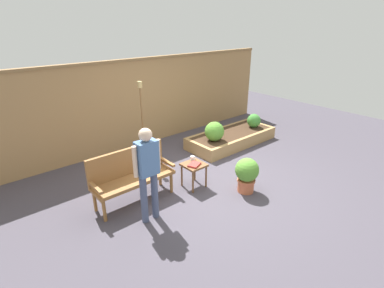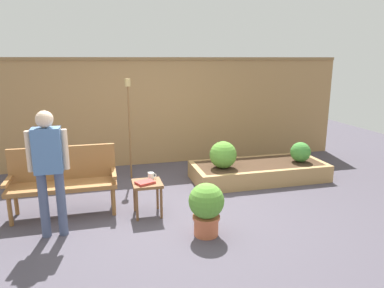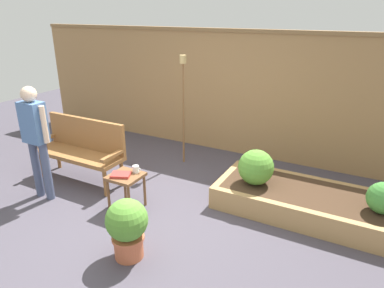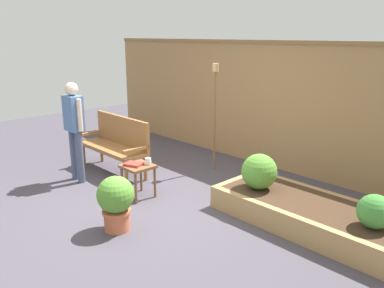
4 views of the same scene
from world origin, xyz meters
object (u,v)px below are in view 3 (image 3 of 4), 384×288
(garden_bench, at_px, (82,145))
(cup_on_table, at_px, (136,169))
(potted_boxwood, at_px, (127,226))
(shrub_far_corner, at_px, (383,198))
(side_table, at_px, (126,181))
(person_by_bench, at_px, (35,134))
(tiki_torch, at_px, (183,92))
(shrub_near_bench, at_px, (256,167))
(book_on_table, at_px, (121,175))

(garden_bench, height_order, cup_on_table, garden_bench)
(garden_bench, distance_m, cup_on_table, 1.22)
(potted_boxwood, height_order, shrub_far_corner, potted_boxwood)
(side_table, bearing_deg, shrub_far_corner, 17.23)
(shrub_far_corner, height_order, person_by_bench, person_by_bench)
(shrub_far_corner, bearing_deg, person_by_bench, -163.53)
(person_by_bench, bearing_deg, side_table, 14.61)
(side_table, xyz_separation_m, potted_boxwood, (0.62, -0.77, -0.02))
(cup_on_table, xyz_separation_m, tiki_torch, (-0.16, 1.52, 0.70))
(potted_boxwood, xyz_separation_m, tiki_torch, (-0.70, 2.41, 0.84))
(shrub_near_bench, height_order, shrub_far_corner, shrub_near_bench)
(side_table, xyz_separation_m, shrub_far_corner, (2.91, 0.90, 0.08))
(shrub_far_corner, distance_m, tiki_torch, 3.17)
(side_table, height_order, cup_on_table, cup_on_table)
(book_on_table, height_order, potted_boxwood, potted_boxwood)
(shrub_near_bench, distance_m, shrub_far_corner, 1.49)
(potted_boxwood, relative_size, shrub_far_corner, 1.85)
(cup_on_table, relative_size, person_by_bench, 0.08)
(garden_bench, height_order, potted_boxwood, garden_bench)
(person_by_bench, bearing_deg, potted_boxwood, -14.10)
(side_table, xyz_separation_m, person_by_bench, (-1.19, -0.31, 0.54))
(shrub_near_bench, bearing_deg, person_by_bench, -155.12)
(garden_bench, bearing_deg, potted_boxwood, -33.41)
(side_table, relative_size, shrub_far_corner, 1.32)
(potted_boxwood, relative_size, shrub_near_bench, 1.44)
(potted_boxwood, xyz_separation_m, shrub_far_corner, (2.29, 1.67, 0.10))
(garden_bench, height_order, book_on_table, garden_bench)
(cup_on_table, relative_size, tiki_torch, 0.07)
(shrub_near_bench, bearing_deg, cup_on_table, -150.08)
(person_by_bench, bearing_deg, book_on_table, 12.68)
(garden_bench, height_order, shrub_near_bench, garden_bench)
(shrub_far_corner, relative_size, person_by_bench, 0.23)
(shrub_near_bench, relative_size, person_by_bench, 0.30)
(book_on_table, height_order, shrub_near_bench, shrub_near_bench)
(garden_bench, relative_size, cup_on_table, 11.86)
(side_table, height_order, tiki_torch, tiki_torch)
(potted_boxwood, relative_size, person_by_bench, 0.43)
(side_table, relative_size, cup_on_table, 3.95)
(garden_bench, bearing_deg, tiki_torch, 50.57)
(cup_on_table, bearing_deg, garden_bench, 167.91)
(book_on_table, height_order, shrub_far_corner, shrub_far_corner)
(potted_boxwood, bearing_deg, person_by_bench, 165.90)
(book_on_table, relative_size, shrub_far_corner, 0.65)
(side_table, distance_m, person_by_bench, 1.35)
(tiki_torch, distance_m, person_by_bench, 2.27)
(tiki_torch, bearing_deg, potted_boxwood, -73.72)
(side_table, xyz_separation_m, shrub_near_bench, (1.42, 0.90, 0.14))
(cup_on_table, height_order, shrub_near_bench, shrub_near_bench)
(garden_bench, xyz_separation_m, potted_boxwood, (1.74, -1.15, -0.17))
(book_on_table, relative_size, person_by_bench, 0.15)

